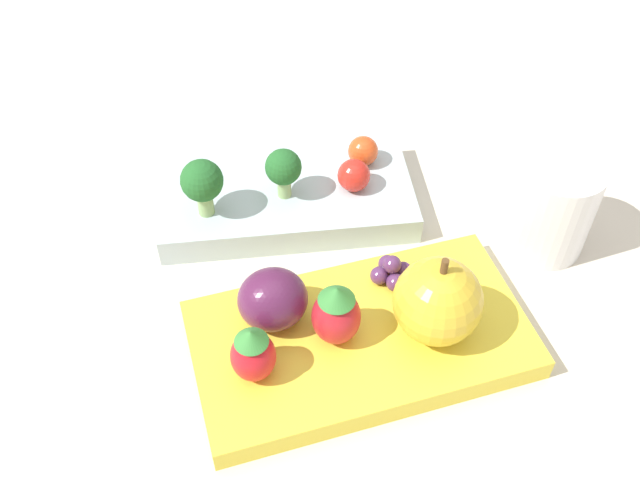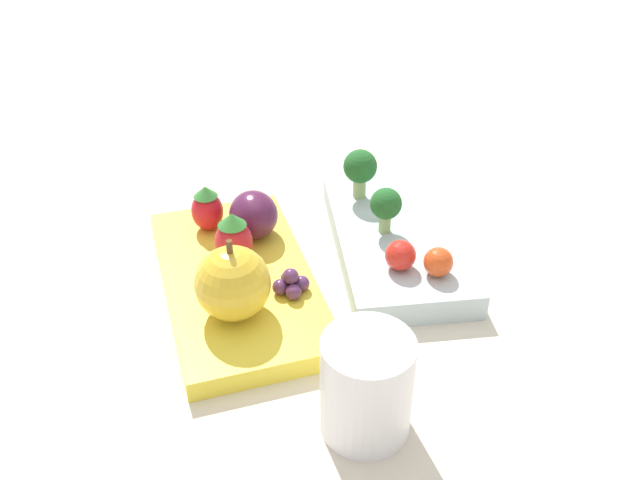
% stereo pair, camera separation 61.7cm
% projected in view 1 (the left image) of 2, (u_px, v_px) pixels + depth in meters
% --- Properties ---
extents(ground_plane, '(4.00, 4.00, 0.00)m').
position_uv_depth(ground_plane, '(321.00, 267.00, 0.55)').
color(ground_plane, beige).
extents(bento_box_savoury, '(0.22, 0.14, 0.02)m').
position_uv_depth(bento_box_savoury, '(286.00, 196.00, 0.59)').
color(bento_box_savoury, silver).
rests_on(bento_box_savoury, ground_plane).
extents(bento_box_fruit, '(0.23, 0.13, 0.02)m').
position_uv_depth(bento_box_fruit, '(360.00, 339.00, 0.49)').
color(bento_box_fruit, yellow).
rests_on(bento_box_fruit, ground_plane).
extents(broccoli_floret_0, '(0.03, 0.03, 0.05)m').
position_uv_depth(broccoli_floret_0, '(202.00, 182.00, 0.53)').
color(broccoli_floret_0, '#93B770').
rests_on(broccoli_floret_0, bento_box_savoury).
extents(broccoli_floret_1, '(0.03, 0.03, 0.04)m').
position_uv_depth(broccoli_floret_1, '(283.00, 169.00, 0.55)').
color(broccoli_floret_1, '#93B770').
rests_on(broccoli_floret_1, bento_box_savoury).
extents(cherry_tomato_0, '(0.03, 0.03, 0.03)m').
position_uv_depth(cherry_tomato_0, '(354.00, 175.00, 0.57)').
color(cherry_tomato_0, red).
rests_on(cherry_tomato_0, bento_box_savoury).
extents(cherry_tomato_1, '(0.02, 0.02, 0.02)m').
position_uv_depth(cherry_tomato_1, '(363.00, 151.00, 0.59)').
color(cherry_tomato_1, '#DB4C1E').
rests_on(cherry_tomato_1, bento_box_savoury).
extents(apple, '(0.06, 0.06, 0.07)m').
position_uv_depth(apple, '(438.00, 301.00, 0.47)').
color(apple, gold).
rests_on(apple, bento_box_fruit).
extents(strawberry_0, '(0.03, 0.03, 0.05)m').
position_uv_depth(strawberry_0, '(336.00, 314.00, 0.47)').
color(strawberry_0, red).
rests_on(strawberry_0, bento_box_fruit).
extents(strawberry_1, '(0.03, 0.03, 0.04)m').
position_uv_depth(strawberry_1, '(253.00, 354.00, 0.45)').
color(strawberry_1, red).
rests_on(strawberry_1, bento_box_fruit).
extents(plum, '(0.05, 0.04, 0.04)m').
position_uv_depth(plum, '(273.00, 299.00, 0.48)').
color(plum, '#511E42').
rests_on(plum, bento_box_fruit).
extents(grape_cluster, '(0.03, 0.03, 0.02)m').
position_uv_depth(grape_cluster, '(391.00, 271.00, 0.51)').
color(grape_cluster, '#562D5B').
rests_on(grape_cluster, bento_box_fruit).
extents(drinking_cup, '(0.06, 0.06, 0.08)m').
position_uv_depth(drinking_cup, '(552.00, 207.00, 0.54)').
color(drinking_cup, white).
rests_on(drinking_cup, ground_plane).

